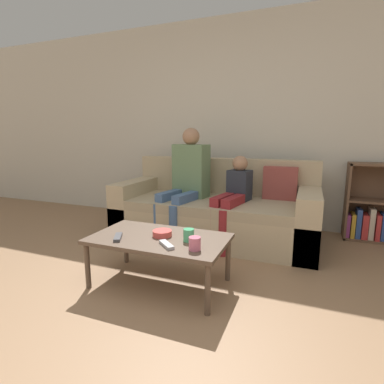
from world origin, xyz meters
TOP-DOWN VIEW (x-y plane):
  - ground_plane at (0.00, 0.00)m, footprint 22.00×22.00m
  - wall_back at (0.00, 2.92)m, footprint 12.00×0.06m
  - couch at (-0.07, 2.21)m, footprint 2.19×0.96m
  - bookshelf at (1.56, 2.76)m, footprint 0.58×0.28m
  - coffee_table at (-0.15, 0.98)m, footprint 1.04×0.59m
  - person_adult at (-0.39, 2.12)m, footprint 0.47×0.71m
  - person_child at (0.16, 2.05)m, footprint 0.34×0.68m
  - cup_near at (0.10, 0.97)m, footprint 0.08×0.08m
  - cup_far at (0.20, 0.83)m, footprint 0.08×0.08m
  - tv_remote_0 at (-0.42, 0.83)m, footprint 0.12×0.17m
  - tv_remote_1 at (-0.01, 0.82)m, footprint 0.16×0.15m
  - snack_bowl at (-0.14, 1.00)m, footprint 0.15×0.15m

SIDE VIEW (x-z plane):
  - ground_plane at x=0.00m, z-range 0.00..0.00m
  - couch at x=-0.07m, z-range -0.15..0.73m
  - bookshelf at x=1.56m, z-range -0.09..0.77m
  - coffee_table at x=-0.15m, z-range 0.16..0.54m
  - tv_remote_0 at x=-0.42m, z-range 0.39..0.41m
  - tv_remote_1 at x=-0.01m, z-range 0.39..0.41m
  - snack_bowl at x=-0.14m, z-range 0.39..0.43m
  - cup_far at x=0.20m, z-range 0.39..0.48m
  - cup_near at x=0.10m, z-range 0.39..0.48m
  - person_child at x=0.16m, z-range 0.07..1.01m
  - person_adult at x=-0.39m, z-range 0.09..1.33m
  - wall_back at x=0.00m, z-range 0.00..2.60m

